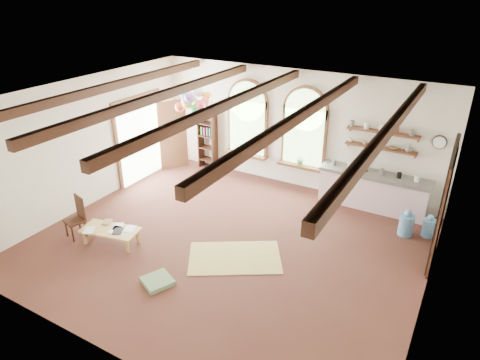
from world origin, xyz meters
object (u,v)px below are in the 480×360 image
Objects in this scene: kitchen_counter at (373,190)px; side_chair at (77,225)px; balloon_cluster at (194,101)px; coffee_table at (110,231)px.

side_chair is (-5.37, -4.61, -0.20)m from kitchen_counter.
side_chair is 4.30m from balloon_cluster.
kitchen_counter is at bearing 44.68° from coffee_table.
balloon_cluster is at bearing 79.80° from side_chair.
side_chair is 0.82× the size of balloon_cluster.
kitchen_counter is 7.08m from side_chair.
kitchen_counter is 6.33m from coffee_table.
balloon_cluster is at bearing 93.33° from coffee_table.
balloon_cluster reaches higher than side_chair.
kitchen_counter is at bearing 10.81° from balloon_cluster.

